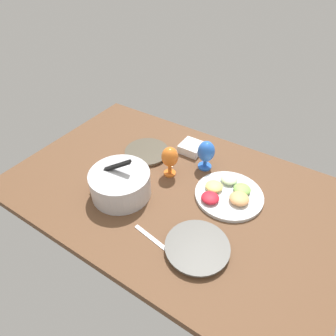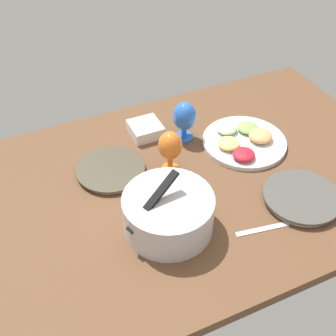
{
  "view_description": "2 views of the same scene",
  "coord_description": "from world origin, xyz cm",
  "px_view_note": "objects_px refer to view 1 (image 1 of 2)",
  "views": [
    {
      "loc": [
        -54.1,
        87.1,
        100.7
      ],
      "look_at": [
        5.56,
        -5.85,
        5.75
      ],
      "focal_mm": 30.85,
      "sensor_mm": 36.0,
      "label": 1
    },
    {
      "loc": [
        56.72,
        101.31,
        109.22
      ],
      "look_at": [
        8.93,
        -3.3,
        5.75
      ],
      "focal_mm": 47.54,
      "sensor_mm": 36.0,
      "label": 2
    }
  ],
  "objects_px": {
    "fruit_platter": "(228,193)",
    "dinner_plate_left": "(197,248)",
    "dinner_plate_right": "(147,152)",
    "mixing_bowl": "(120,183)",
    "hurricane_glass_orange": "(170,158)",
    "square_bowl_white": "(192,147)",
    "hurricane_glass_blue": "(206,152)"
  },
  "relations": [
    {
      "from": "fruit_platter",
      "to": "dinner_plate_left",
      "type": "bearing_deg",
      "value": 92.72
    },
    {
      "from": "dinner_plate_right",
      "to": "mixing_bowl",
      "type": "bearing_deg",
      "value": 104.25
    },
    {
      "from": "dinner_plate_left",
      "to": "hurricane_glass_blue",
      "type": "distance_m",
      "value": 0.53
    },
    {
      "from": "mixing_bowl",
      "to": "hurricane_glass_orange",
      "type": "relative_size",
      "value": 1.76
    },
    {
      "from": "dinner_plate_left",
      "to": "hurricane_glass_orange",
      "type": "xyz_separation_m",
      "value": [
        0.34,
        -0.33,
        0.09
      ]
    },
    {
      "from": "dinner_plate_left",
      "to": "hurricane_glass_blue",
      "type": "relative_size",
      "value": 1.6
    },
    {
      "from": "square_bowl_white",
      "to": "dinner_plate_right",
      "type": "bearing_deg",
      "value": 38.02
    },
    {
      "from": "mixing_bowl",
      "to": "hurricane_glass_blue",
      "type": "relative_size",
      "value": 1.79
    },
    {
      "from": "hurricane_glass_blue",
      "to": "square_bowl_white",
      "type": "relative_size",
      "value": 1.36
    },
    {
      "from": "dinner_plate_right",
      "to": "hurricane_glass_blue",
      "type": "distance_m",
      "value": 0.35
    },
    {
      "from": "dinner_plate_left",
      "to": "hurricane_glass_orange",
      "type": "relative_size",
      "value": 1.57
    },
    {
      "from": "mixing_bowl",
      "to": "square_bowl_white",
      "type": "bearing_deg",
      "value": -104.0
    },
    {
      "from": "dinner_plate_left",
      "to": "hurricane_glass_blue",
      "type": "height_order",
      "value": "hurricane_glass_blue"
    },
    {
      "from": "hurricane_glass_blue",
      "to": "square_bowl_white",
      "type": "xyz_separation_m",
      "value": [
        0.13,
        -0.09,
        -0.07
      ]
    },
    {
      "from": "fruit_platter",
      "to": "mixing_bowl",
      "type": "bearing_deg",
      "value": 30.52
    },
    {
      "from": "mixing_bowl",
      "to": "hurricane_glass_blue",
      "type": "height_order",
      "value": "mixing_bowl"
    },
    {
      "from": "dinner_plate_left",
      "to": "fruit_platter",
      "type": "xyz_separation_m",
      "value": [
        0.02,
        -0.34,
        0.0
      ]
    },
    {
      "from": "hurricane_glass_blue",
      "to": "hurricane_glass_orange",
      "type": "bearing_deg",
      "value": 48.96
    },
    {
      "from": "hurricane_glass_blue",
      "to": "square_bowl_white",
      "type": "distance_m",
      "value": 0.17
    },
    {
      "from": "dinner_plate_right",
      "to": "hurricane_glass_orange",
      "type": "bearing_deg",
      "value": 159.46
    },
    {
      "from": "dinner_plate_right",
      "to": "fruit_platter",
      "type": "xyz_separation_m",
      "value": [
        -0.52,
        0.06,
        0.01
      ]
    },
    {
      "from": "mixing_bowl",
      "to": "square_bowl_white",
      "type": "height_order",
      "value": "mixing_bowl"
    },
    {
      "from": "mixing_bowl",
      "to": "hurricane_glass_blue",
      "type": "distance_m",
      "value": 0.47
    },
    {
      "from": "mixing_bowl",
      "to": "hurricane_glass_orange",
      "type": "distance_m",
      "value": 0.28
    },
    {
      "from": "mixing_bowl",
      "to": "fruit_platter",
      "type": "bearing_deg",
      "value": -149.48
    },
    {
      "from": "dinner_plate_left",
      "to": "fruit_platter",
      "type": "relative_size",
      "value": 0.81
    },
    {
      "from": "dinner_plate_right",
      "to": "mixing_bowl",
      "type": "distance_m",
      "value": 0.34
    },
    {
      "from": "dinner_plate_right",
      "to": "mixing_bowl",
      "type": "xyz_separation_m",
      "value": [
        -0.08,
        0.32,
        0.06
      ]
    },
    {
      "from": "mixing_bowl",
      "to": "hurricane_glass_blue",
      "type": "xyz_separation_m",
      "value": [
        -0.25,
        -0.39,
        0.03
      ]
    },
    {
      "from": "dinner_plate_left",
      "to": "square_bowl_white",
      "type": "height_order",
      "value": "square_bowl_white"
    },
    {
      "from": "fruit_platter",
      "to": "square_bowl_white",
      "type": "relative_size",
      "value": 2.71
    },
    {
      "from": "dinner_plate_left",
      "to": "fruit_platter",
      "type": "height_order",
      "value": "fruit_platter"
    }
  ]
}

